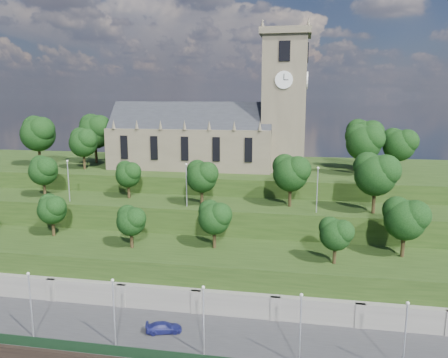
# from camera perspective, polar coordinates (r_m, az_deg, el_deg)

# --- Properties ---
(promenade) EXTENTS (160.00, 12.00, 2.00)m
(promenade) POSITION_cam_1_polar(r_m,az_deg,el_deg) (55.56, -10.35, -19.78)
(promenade) COLOR #2D2D30
(promenade) RESTS_ON ground
(fence) EXTENTS (160.00, 0.10, 1.20)m
(fence) POSITION_cam_1_polar(r_m,az_deg,el_deg) (50.47, -12.70, -21.16)
(fence) COLOR black
(fence) RESTS_ON promenade
(retaining_wall) EXTENTS (160.00, 2.10, 5.00)m
(retaining_wall) POSITION_cam_1_polar(r_m,az_deg,el_deg) (59.79, -8.34, -15.76)
(retaining_wall) COLOR slate
(retaining_wall) RESTS_ON ground
(embankment_lower) EXTENTS (160.00, 12.00, 8.00)m
(embankment_lower) POSITION_cam_1_polar(r_m,az_deg,el_deg) (64.37, -6.64, -12.26)
(embankment_lower) COLOR #1F3411
(embankment_lower) RESTS_ON ground
(embankment_upper) EXTENTS (160.00, 10.00, 12.00)m
(embankment_upper) POSITION_cam_1_polar(r_m,az_deg,el_deg) (73.59, -4.19, -7.57)
(embankment_upper) COLOR #1F3411
(embankment_upper) RESTS_ON ground
(hilltop) EXTENTS (160.00, 32.00, 15.00)m
(hilltop) POSITION_cam_1_polar(r_m,az_deg,el_deg) (92.90, -1.00, -2.71)
(hilltop) COLOR #1F3411
(hilltop) RESTS_ON ground
(church) EXTENTS (38.60, 12.35, 27.60)m
(church) POSITION_cam_1_polar(r_m,az_deg,el_deg) (86.53, -1.04, 6.38)
(church) COLOR brown
(church) RESTS_ON hilltop
(trees_lower) EXTENTS (67.25, 8.84, 8.06)m
(trees_lower) POSITION_cam_1_polar(r_m,az_deg,el_deg) (60.74, -2.53, -4.93)
(trees_lower) COLOR black
(trees_lower) RESTS_ON embankment_lower
(trees_upper) EXTENTS (60.04, 8.17, 9.05)m
(trees_upper) POSITION_cam_1_polar(r_m,az_deg,el_deg) (68.32, 1.93, 0.90)
(trees_upper) COLOR black
(trees_upper) RESTS_ON embankment_upper
(trees_hilltop) EXTENTS (77.03, 16.00, 10.49)m
(trees_hilltop) POSITION_cam_1_polar(r_m,az_deg,el_deg) (86.02, -2.86, 5.70)
(trees_hilltop) COLOR black
(trees_hilltop) RESTS_ON hilltop
(lamp_posts_promenade) EXTENTS (60.36, 0.36, 7.83)m
(lamp_posts_promenade) POSITION_cam_1_polar(r_m,az_deg,el_deg) (50.81, -14.20, -15.94)
(lamp_posts_promenade) COLOR #B2B2B7
(lamp_posts_promenade) RESTS_ON promenade
(lamp_posts_upper) EXTENTS (40.36, 0.36, 6.93)m
(lamp_posts_upper) POSITION_cam_1_polar(r_m,az_deg,el_deg) (68.24, -4.93, -0.30)
(lamp_posts_upper) COLOR #B2B2B7
(lamp_posts_upper) RESTS_ON embankment_upper
(car_right) EXTENTS (4.47, 2.78, 1.21)m
(car_right) POSITION_cam_1_polar(r_m,az_deg,el_deg) (54.09, -7.87, -18.65)
(car_right) COLOR navy
(car_right) RESTS_ON promenade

